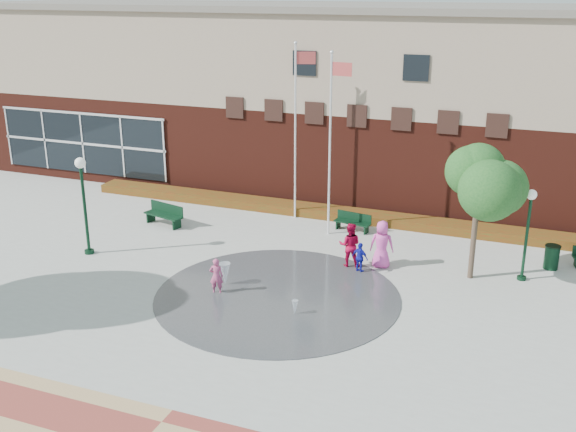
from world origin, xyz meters
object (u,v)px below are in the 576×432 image
(bench_left, at_px, (164,219))
(trash_can, at_px, (552,257))
(flagpole_left, at_px, (296,123))
(child_splash, at_px, (216,276))
(flagpole_right, at_px, (331,136))

(bench_left, bearing_deg, trash_can, 18.28)
(flagpole_left, distance_m, bench_left, 7.20)
(bench_left, height_order, child_splash, child_splash)
(flagpole_right, distance_m, trash_can, 9.70)
(flagpole_left, bearing_deg, child_splash, -107.82)
(trash_can, bearing_deg, bench_left, -176.23)
(flagpole_left, bearing_deg, bench_left, -168.27)
(trash_can, xyz_separation_m, child_splash, (-10.72, -6.42, 0.17))
(flagpole_right, xyz_separation_m, bench_left, (-7.16, -1.60, -3.98))
(child_splash, bearing_deg, flagpole_right, -122.67)
(bench_left, relative_size, child_splash, 1.56)
(flagpole_right, distance_m, child_splash, 8.07)
(flagpole_right, relative_size, trash_can, 8.17)
(flagpole_left, xyz_separation_m, flagpole_right, (2.07, -1.48, -0.09))
(flagpole_right, bearing_deg, flagpole_left, 151.11)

